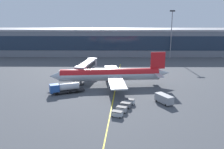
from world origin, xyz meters
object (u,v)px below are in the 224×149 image
at_px(baggage_cart_1, 122,109).
at_px(baggage_cart_3, 130,101).
at_px(baggage_cart_2, 126,105).
at_px(fuel_tanker, 65,88).
at_px(lavatory_truck, 164,98).
at_px(main_airliner, 111,75).
at_px(baggage_cart_0, 117,114).

height_order(baggage_cart_1, baggage_cart_3, same).
relative_size(baggage_cart_1, baggage_cart_3, 1.00).
bearing_deg(baggage_cart_3, baggage_cart_2, -111.68).
xyz_separation_m(baggage_cart_2, baggage_cart_3, (1.18, 2.97, 0.00)).
relative_size(fuel_tanker, baggage_cart_1, 3.61).
distance_m(lavatory_truck, baggage_cart_2, 11.52).
xyz_separation_m(main_airliner, baggage_cart_0, (2.06, -27.22, -3.19)).
bearing_deg(baggage_cart_0, main_airliner, 94.33).
bearing_deg(baggage_cart_0, baggage_cart_3, 68.32).
height_order(fuel_tanker, lavatory_truck, fuel_tanker).
height_order(fuel_tanker, baggage_cart_3, fuel_tanker).
distance_m(main_airliner, baggage_cart_1, 24.67).
bearing_deg(baggage_cart_2, baggage_cart_0, -111.68).
relative_size(main_airliner, fuel_tanker, 3.83).
relative_size(baggage_cart_0, baggage_cart_3, 1.00).
bearing_deg(baggage_cart_0, lavatory_truck, 36.45).
xyz_separation_m(fuel_tanker, baggage_cart_1, (17.55, -15.37, -0.96)).
relative_size(lavatory_truck, baggage_cart_0, 2.04).
bearing_deg(baggage_cart_2, baggage_cart_3, 68.32).
distance_m(baggage_cart_0, baggage_cart_1, 3.20).
distance_m(baggage_cart_1, baggage_cart_2, 3.20).
relative_size(baggage_cart_1, baggage_cart_2, 1.00).
bearing_deg(lavatory_truck, baggage_cart_3, -175.04).
bearing_deg(main_airliner, baggage_cart_0, -85.67).
bearing_deg(baggage_cart_2, lavatory_truck, 19.36).
height_order(lavatory_truck, baggage_cart_0, lavatory_truck).
relative_size(fuel_tanker, baggage_cart_2, 3.61).
relative_size(main_airliner, baggage_cart_2, 13.83).
bearing_deg(baggage_cart_1, main_airliner, 97.62).
bearing_deg(baggage_cart_3, lavatory_truck, 4.96).
distance_m(lavatory_truck, baggage_cart_3, 9.72).
xyz_separation_m(baggage_cart_0, baggage_cart_1, (1.18, 2.97, 0.00)).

